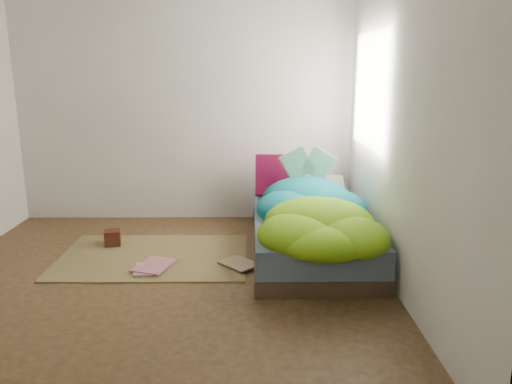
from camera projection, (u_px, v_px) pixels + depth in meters
ground at (160, 283)px, 3.79m from camera, size 3.50×3.50×0.00m
room_walls at (151, 62)px, 3.41m from camera, size 3.54×3.54×2.62m
bed at (310, 232)px, 4.46m from camera, size 1.00×2.00×0.34m
duvet at (314, 201)px, 4.16m from camera, size 0.96×1.84×0.34m
rug at (154, 256)px, 4.32m from camera, size 1.60×1.10×0.01m
pillow_floral at (317, 186)px, 5.19m from camera, size 0.58×0.39×0.12m
pillow_magenta at (276, 175)px, 5.01m from camera, size 0.41×0.13×0.41m
open_book at (308, 154)px, 4.69m from camera, size 0.43×0.14×0.26m
wooden_box at (113, 238)px, 4.57m from camera, size 0.16×0.16×0.14m
floor_book_a at (134, 270)px, 3.98m from camera, size 0.24×0.31×0.02m
floor_book_b at (140, 264)px, 4.08m from camera, size 0.35×0.41×0.03m
floor_book_c at (229, 268)px, 4.03m from camera, size 0.37×0.37×0.02m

